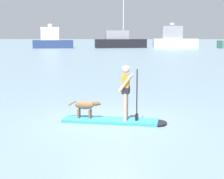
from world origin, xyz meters
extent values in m
plane|color=slate|center=(0.00, 0.00, 0.00)|extent=(400.00, 400.00, 0.00)
cube|color=#338CD8|center=(0.00, 0.00, 0.05)|extent=(3.11, 1.16, 0.10)
ellipsoid|color=black|center=(1.51, -0.19, 0.05)|extent=(0.65, 0.81, 0.10)
cylinder|color=tan|center=(0.51, 0.07, 0.53)|extent=(0.12, 0.12, 0.86)
cylinder|color=tan|center=(0.48, -0.19, 0.53)|extent=(0.12, 0.12, 0.86)
cube|color=black|center=(0.49, -0.06, 1.04)|extent=(0.26, 0.39, 0.20)
cube|color=orange|center=(0.49, -0.06, 1.24)|extent=(0.24, 0.36, 0.56)
sphere|color=tan|center=(0.49, -0.06, 1.69)|extent=(0.22, 0.22, 0.22)
ellipsoid|color=white|center=(0.49, -0.06, 1.75)|extent=(0.23, 0.23, 0.11)
cylinder|color=tan|center=(0.52, 0.12, 1.28)|extent=(0.43, 0.14, 0.54)
cylinder|color=tan|center=(0.47, -0.25, 1.28)|extent=(0.43, 0.14, 0.54)
cylinder|color=black|center=(0.84, -0.11, 0.91)|extent=(0.04, 0.04, 1.62)
cube|color=black|center=(0.84, -0.11, 0.20)|extent=(0.10, 0.19, 0.20)
ellipsoid|color=brown|center=(-0.84, 0.11, 0.52)|extent=(0.65, 0.30, 0.26)
ellipsoid|color=brown|center=(-0.47, 0.06, 0.60)|extent=(0.24, 0.19, 0.18)
ellipsoid|color=#503923|center=(-0.36, 0.05, 0.58)|extent=(0.13, 0.09, 0.08)
cylinder|color=brown|center=(-1.25, 0.16, 0.57)|extent=(0.27, 0.08, 0.18)
cylinder|color=brown|center=(-0.65, 0.16, 0.24)|extent=(0.07, 0.07, 0.29)
cylinder|color=brown|center=(-0.67, 0.01, 0.24)|extent=(0.07, 0.07, 0.29)
cylinder|color=brown|center=(-1.02, 0.21, 0.24)|extent=(0.07, 0.07, 0.29)
cylinder|color=brown|center=(-1.04, 0.06, 0.24)|extent=(0.07, 0.07, 0.29)
cube|color=navy|center=(-15.25, 60.73, 0.81)|extent=(8.41, 4.27, 1.63)
cube|color=silver|center=(-15.85, 60.73, 2.92)|extent=(3.94, 2.76, 2.59)
ellipsoid|color=white|center=(-15.85, 60.73, 4.57)|extent=(0.90, 0.90, 0.60)
cube|color=black|center=(-1.60, 63.01, 0.90)|extent=(10.85, 4.88, 1.79)
cube|color=gray|center=(-2.39, 63.01, 2.68)|extent=(5.06, 2.91, 1.78)
cylinder|color=silver|center=(-1.07, 63.01, 7.05)|extent=(0.20, 0.20, 10.51)
cylinder|color=silver|center=(-2.39, 63.01, 2.99)|extent=(3.63, 1.02, 0.14)
cube|color=silver|center=(9.56, 63.04, 0.94)|extent=(8.96, 3.74, 1.88)
cube|color=gray|center=(8.90, 63.04, 3.18)|extent=(4.07, 2.72, 2.60)
ellipsoid|color=white|center=(8.90, 63.04, 4.83)|extent=(0.90, 0.90, 0.60)
camera|label=1|loc=(0.66, -11.03, 2.78)|focal=56.88mm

